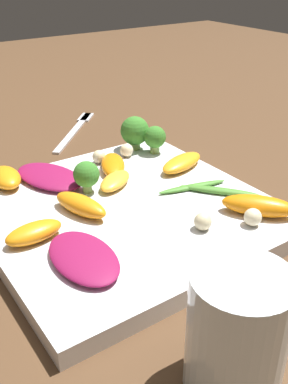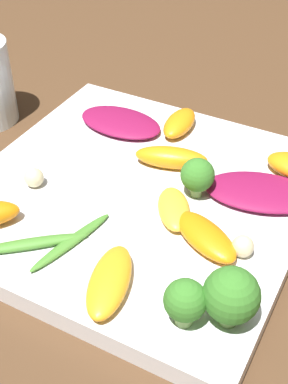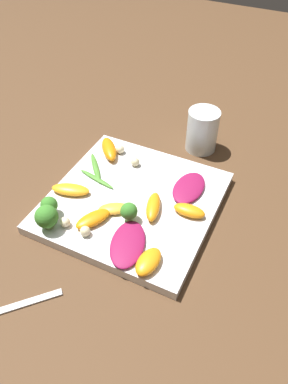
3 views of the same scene
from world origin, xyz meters
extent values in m
plane|color=#4C331E|center=(0.00, 0.00, 0.00)|extent=(2.40, 2.40, 0.00)
cube|color=white|center=(0.00, 0.00, 0.01)|extent=(0.31, 0.31, 0.02)
cylinder|color=silver|center=(-0.05, -0.23, 0.05)|extent=(0.07, 0.07, 0.09)
cube|color=silver|center=(0.08, 0.29, 0.00)|extent=(0.14, 0.15, 0.01)
cube|color=silver|center=(0.13, 0.34, 0.00)|extent=(0.04, 0.04, 0.01)
ellipsoid|color=maroon|center=(-0.04, 0.10, 0.03)|extent=(0.08, 0.11, 0.01)
ellipsoid|color=maroon|center=(-0.09, -0.07, 0.03)|extent=(0.06, 0.10, 0.01)
ellipsoid|color=orange|center=(0.11, 0.04, 0.03)|extent=(0.08, 0.05, 0.02)
ellipsoid|color=orange|center=(-0.09, 0.12, 0.03)|extent=(0.04, 0.06, 0.02)
ellipsoid|color=#FCAD33|center=(0.02, 0.05, 0.03)|extent=(0.06, 0.05, 0.01)
ellipsoid|color=orange|center=(0.04, 0.08, 0.03)|extent=(0.06, 0.08, 0.02)
ellipsoid|color=orange|center=(-0.11, -0.01, 0.03)|extent=(0.06, 0.03, 0.02)
ellipsoid|color=orange|center=(0.11, -0.10, 0.03)|extent=(0.07, 0.08, 0.02)
ellipsoid|color=orange|center=(-0.05, 0.01, 0.03)|extent=(0.05, 0.08, 0.02)
cylinder|color=#7A9E51|center=(0.10, 0.13, 0.03)|extent=(0.01, 0.01, 0.02)
sphere|color=#387A28|center=(0.10, 0.13, 0.05)|extent=(0.04, 0.04, 0.04)
cylinder|color=#84AD5B|center=(0.12, 0.10, 0.03)|extent=(0.01, 0.01, 0.02)
sphere|color=#387A28|center=(0.12, 0.10, 0.04)|extent=(0.03, 0.03, 0.03)
cylinder|color=#84AD5B|center=(-0.02, 0.05, 0.03)|extent=(0.01, 0.01, 0.01)
sphere|color=#387A28|center=(-0.02, 0.05, 0.04)|extent=(0.03, 0.03, 0.03)
ellipsoid|color=#47842D|center=(0.11, -0.04, 0.02)|extent=(0.07, 0.08, 0.01)
ellipsoid|color=#47842D|center=(0.09, -0.01, 0.02)|extent=(0.09, 0.03, 0.01)
sphere|color=beige|center=(0.09, -0.11, 0.03)|extent=(0.02, 0.02, 0.02)
sphere|color=beige|center=(0.04, -0.09, 0.03)|extent=(0.02, 0.02, 0.02)
sphere|color=beige|center=(0.03, 0.11, 0.03)|extent=(0.02, 0.02, 0.02)
sphere|color=beige|center=(0.08, 0.11, 0.03)|extent=(0.02, 0.02, 0.02)
camera|label=1|loc=(-0.23, -0.37, 0.27)|focal=42.00mm
camera|label=2|loc=(0.34, 0.19, 0.34)|focal=50.00mm
camera|label=3|loc=(-0.24, 0.44, 0.53)|focal=35.00mm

